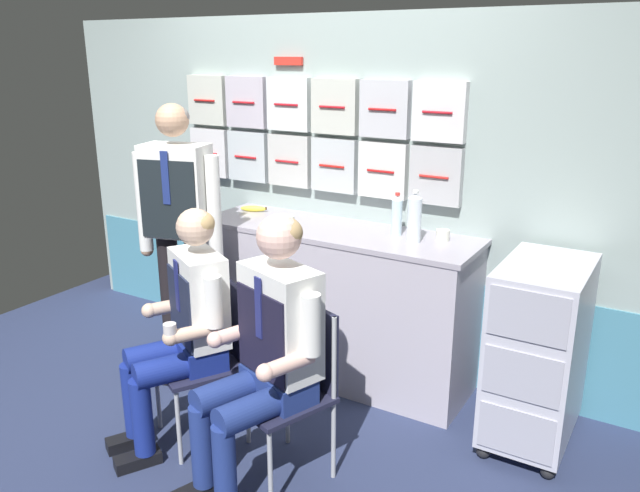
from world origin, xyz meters
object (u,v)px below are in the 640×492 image
at_px(service_trolley, 538,350).
at_px(water_bottle_short, 397,215).
at_px(folding_chair_left, 217,344).
at_px(crew_member_standing, 179,223).
at_px(folding_chair_right, 295,373).
at_px(paper_cup_tan, 443,235).
at_px(crew_member_right, 266,344).
at_px(crew_member_left, 184,321).
at_px(snack_banana, 253,209).

xyz_separation_m(service_trolley, water_bottle_short, (-0.87, 0.19, 0.53)).
height_order(folding_chair_left, crew_member_standing, crew_member_standing).
bearing_deg(folding_chair_right, paper_cup_tan, 73.17).
xyz_separation_m(crew_member_right, water_bottle_short, (0.10, 1.14, 0.34)).
relative_size(crew_member_left, crew_member_right, 0.96).
bearing_deg(paper_cup_tan, crew_member_standing, -155.28).
distance_m(service_trolley, water_bottle_short, 1.04).
height_order(crew_member_right, snack_banana, crew_member_right).
bearing_deg(crew_member_left, water_bottle_short, 59.65).
bearing_deg(folding_chair_right, crew_member_right, -109.54).
height_order(service_trolley, water_bottle_short, water_bottle_short).
height_order(folding_chair_left, folding_chair_right, same).
relative_size(service_trolley, crew_member_standing, 0.58).
bearing_deg(crew_member_right, folding_chair_right, 70.46).
relative_size(service_trolley, crew_member_left, 0.79).
bearing_deg(service_trolley, crew_member_right, -135.49).
bearing_deg(crew_member_left, crew_member_standing, 133.35).
relative_size(service_trolley, paper_cup_tan, 12.79).
relative_size(folding_chair_left, folding_chair_right, 1.00).
distance_m(folding_chair_right, paper_cup_tan, 1.17).
height_order(crew_member_right, paper_cup_tan, crew_member_right).
distance_m(folding_chair_left, crew_member_left, 0.23).
height_order(crew_member_right, water_bottle_short, crew_member_right).
height_order(service_trolley, crew_member_left, crew_member_left).
bearing_deg(snack_banana, folding_chair_left, -64.17).
bearing_deg(folding_chair_left, paper_cup_tan, 49.84).
bearing_deg(crew_member_standing, paper_cup_tan, 24.72).
relative_size(crew_member_standing, water_bottle_short, 6.80).
bearing_deg(snack_banana, paper_cup_tan, 0.69).
bearing_deg(paper_cup_tan, snack_banana, -179.31).
relative_size(folding_chair_left, crew_member_left, 0.67).
xyz_separation_m(service_trolley, crew_member_right, (-0.97, -0.95, 0.19)).
xyz_separation_m(folding_chair_left, snack_banana, (-0.46, 0.96, 0.45)).
bearing_deg(water_bottle_short, crew_member_left, -120.35).
bearing_deg(crew_member_right, crew_member_left, 173.91).
bearing_deg(crew_member_right, paper_cup_tan, 72.83).
distance_m(folding_chair_left, water_bottle_short, 1.23).
relative_size(crew_member_left, crew_member_standing, 0.74).
height_order(folding_chair_left, crew_member_left, crew_member_left).
bearing_deg(crew_member_standing, service_trolley, 11.66).
xyz_separation_m(folding_chair_right, crew_member_right, (-0.05, -0.15, 0.20)).
xyz_separation_m(crew_member_standing, water_bottle_short, (1.10, 0.60, 0.06)).
distance_m(folding_chair_right, water_bottle_short, 1.14).
bearing_deg(snack_banana, crew_member_right, -51.38).
xyz_separation_m(crew_member_left, crew_member_right, (0.54, -0.06, 0.04)).
bearing_deg(folding_chair_left, snack_banana, 115.83).
bearing_deg(crew_member_standing, snack_banana, 83.01).
relative_size(water_bottle_short, snack_banana, 1.42).
bearing_deg(folding_chair_left, water_bottle_short, 59.47).
xyz_separation_m(folding_chair_left, crew_member_standing, (-0.54, 0.35, 0.49)).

